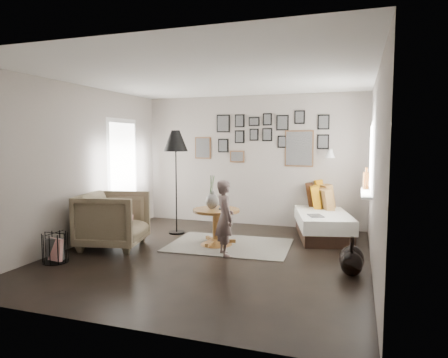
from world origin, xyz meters
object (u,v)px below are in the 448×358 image
(armchair, at_px, (113,220))
(demijohn_small, at_px, (351,263))
(child, at_px, (225,218))
(pedestal_table, at_px, (216,228))
(daybed, at_px, (322,218))
(vase, at_px, (212,198))
(demijohn_large, at_px, (352,259))
(floor_lamp, at_px, (176,145))
(magazine_basket, at_px, (55,248))

(armchair, bearing_deg, demijohn_small, -105.64)
(armchair, height_order, child, child)
(pedestal_table, relative_size, daybed, 0.36)
(vase, bearing_deg, demijohn_large, -19.28)
(pedestal_table, bearing_deg, armchair, -156.93)
(armchair, height_order, demijohn_small, armchair)
(armchair, height_order, floor_lamp, floor_lamp)
(armchair, distance_m, magazine_basket, 1.02)
(demijohn_large, bearing_deg, floor_lamp, 157.16)
(armchair, bearing_deg, demijohn_large, -103.75)
(magazine_basket, xyz_separation_m, demijohn_large, (3.95, 0.84, -0.02))
(daybed, bearing_deg, child, -137.24)
(vase, xyz_separation_m, floor_lamp, (-0.90, 0.53, 0.86))
(armchair, relative_size, magazine_basket, 2.33)
(floor_lamp, bearing_deg, demijohn_small, -24.70)
(demijohn_large, bearing_deg, vase, 160.72)
(magazine_basket, bearing_deg, vase, 42.62)
(pedestal_table, bearing_deg, demijohn_small, -22.31)
(daybed, relative_size, child, 1.87)
(pedestal_table, height_order, child, child)
(armchair, bearing_deg, daybed, -69.23)
(armchair, distance_m, demijohn_small, 3.65)
(pedestal_table, relative_size, magazine_basket, 1.82)
(pedestal_table, height_order, vase, vase)
(pedestal_table, relative_size, vase, 1.40)
(daybed, relative_size, magazine_basket, 5.05)
(pedestal_table, distance_m, demijohn_large, 2.25)
(daybed, distance_m, demijohn_large, 2.17)
(floor_lamp, relative_size, child, 1.67)
(vase, relative_size, armchair, 0.56)
(demijohn_large, bearing_deg, demijohn_small, -90.00)
(vase, distance_m, magazine_basket, 2.44)
(pedestal_table, height_order, magazine_basket, pedestal_table)
(armchair, relative_size, demijohn_small, 2.26)
(floor_lamp, bearing_deg, magazine_basket, -111.72)
(daybed, bearing_deg, vase, -154.55)
(demijohn_small, bearing_deg, pedestal_table, 157.69)
(floor_lamp, bearing_deg, demijohn_large, -22.84)
(vase, xyz_separation_m, armchair, (-1.43, -0.66, -0.32))
(demijohn_small, bearing_deg, armchair, 176.46)
(vase, xyz_separation_m, demijohn_large, (2.20, -0.77, -0.58))
(pedestal_table, bearing_deg, demijohn_large, -19.47)
(demijohn_small, distance_m, child, 1.88)
(armchair, relative_size, floor_lamp, 0.52)
(daybed, bearing_deg, floor_lamp, -176.11)
(vase, distance_m, child, 0.70)
(demijohn_small, bearing_deg, daybed, 104.01)
(daybed, relative_size, demijohn_small, 4.89)
(demijohn_small, bearing_deg, magazine_basket, -169.64)
(demijohn_large, xyz_separation_m, child, (-1.80, 0.23, 0.38))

